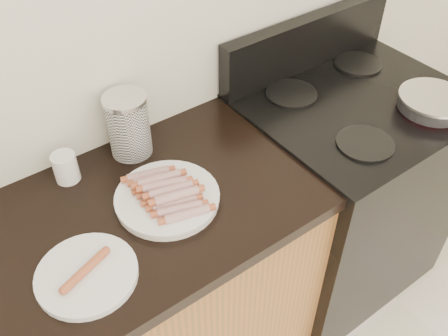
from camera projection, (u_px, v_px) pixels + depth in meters
wall_back at (93, 23)px, 1.32m from camera, size 4.00×0.04×2.60m
stove at (340, 193)px, 2.03m from camera, size 0.76×0.65×0.91m
stove_panel at (307, 42)px, 1.83m from camera, size 0.76×0.06×0.20m
burner_near_left at (365, 144)px, 1.55m from camera, size 0.18×0.18×0.01m
burner_near_right at (433, 106)px, 1.70m from camera, size 0.18×0.18×0.01m
burner_far_left at (291, 94)px, 1.75m from camera, size 0.18×0.18×0.01m
burner_far_right at (358, 64)px, 1.90m from camera, size 0.18×0.18×0.01m
frying_pan at (434, 102)px, 1.66m from camera, size 0.23×0.40×0.05m
main_plate at (167, 199)px, 1.38m from camera, size 0.31×0.31×0.02m
side_plate at (87, 275)px, 1.20m from camera, size 0.29×0.29×0.02m
hotdog_pile at (167, 192)px, 1.36m from camera, size 0.12×0.26×0.05m
plain_sausages at (85, 270)px, 1.18m from camera, size 0.14×0.07×0.02m
canister at (128, 125)px, 1.48m from camera, size 0.13×0.13×0.20m
mug at (66, 167)px, 1.42m from camera, size 0.08×0.08×0.09m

